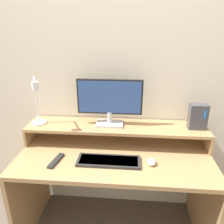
{
  "coord_description": "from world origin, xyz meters",
  "views": [
    {
      "loc": [
        0.1,
        -1.03,
        1.56
      ],
      "look_at": [
        -0.02,
        0.35,
        1.02
      ],
      "focal_mm": 35.0,
      "sensor_mm": 36.0,
      "label": 1
    }
  ],
  "objects_px": {
    "keyboard": "(109,161)",
    "remote_control": "(56,161)",
    "monitor": "(110,101)",
    "router_dock": "(198,117)",
    "mouse": "(152,162)",
    "desk_lamp": "(37,106)"
  },
  "relations": [
    {
      "from": "monitor",
      "to": "router_dock",
      "type": "bearing_deg",
      "value": -0.97
    },
    {
      "from": "keyboard",
      "to": "remote_control",
      "type": "distance_m",
      "value": 0.36
    },
    {
      "from": "router_dock",
      "to": "mouse",
      "type": "height_order",
      "value": "router_dock"
    },
    {
      "from": "monitor",
      "to": "remote_control",
      "type": "distance_m",
      "value": 0.57
    },
    {
      "from": "desk_lamp",
      "to": "router_dock",
      "type": "bearing_deg",
      "value": 2.83
    },
    {
      "from": "desk_lamp",
      "to": "mouse",
      "type": "distance_m",
      "value": 0.91
    },
    {
      "from": "mouse",
      "to": "router_dock",
      "type": "bearing_deg",
      "value": 38.49
    },
    {
      "from": "monitor",
      "to": "keyboard",
      "type": "height_order",
      "value": "monitor"
    },
    {
      "from": "monitor",
      "to": "keyboard",
      "type": "relative_size",
      "value": 1.14
    },
    {
      "from": "keyboard",
      "to": "remote_control",
      "type": "height_order",
      "value": "keyboard"
    },
    {
      "from": "remote_control",
      "to": "mouse",
      "type": "bearing_deg",
      "value": 2.42
    },
    {
      "from": "monitor",
      "to": "desk_lamp",
      "type": "bearing_deg",
      "value": -172.55
    },
    {
      "from": "mouse",
      "to": "remote_control",
      "type": "distance_m",
      "value": 0.64
    },
    {
      "from": "monitor",
      "to": "mouse",
      "type": "distance_m",
      "value": 0.53
    },
    {
      "from": "router_dock",
      "to": "mouse",
      "type": "distance_m",
      "value": 0.49
    },
    {
      "from": "keyboard",
      "to": "monitor",
      "type": "bearing_deg",
      "value": 93.91
    },
    {
      "from": "monitor",
      "to": "desk_lamp",
      "type": "xyz_separation_m",
      "value": [
        -0.53,
        -0.07,
        -0.03
      ]
    },
    {
      "from": "monitor",
      "to": "keyboard",
      "type": "xyz_separation_m",
      "value": [
        0.02,
        -0.29,
        -0.33
      ]
    },
    {
      "from": "monitor",
      "to": "router_dock",
      "type": "relative_size",
      "value": 2.57
    },
    {
      "from": "monitor",
      "to": "keyboard",
      "type": "bearing_deg",
      "value": -86.09
    },
    {
      "from": "desk_lamp",
      "to": "mouse",
      "type": "height_order",
      "value": "desk_lamp"
    },
    {
      "from": "mouse",
      "to": "remote_control",
      "type": "bearing_deg",
      "value": -177.58
    }
  ]
}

